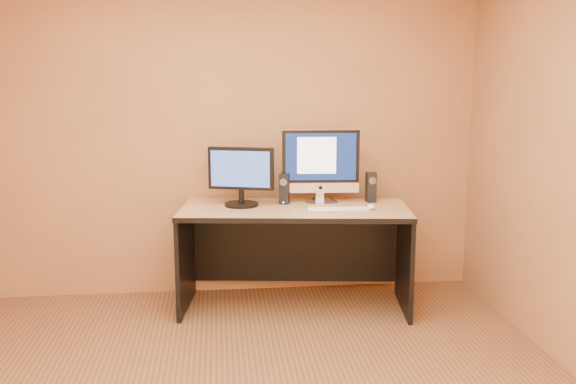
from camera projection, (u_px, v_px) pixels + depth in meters
name	position (u px, v px, depth m)	size (l,w,h in m)	color
walls	(243.00, 175.00, 3.23)	(4.00, 4.00, 2.60)	#A76E43
desk	(295.00, 258.00, 4.93)	(1.72, 0.75, 0.80)	tan
imac	(321.00, 166.00, 4.97)	(0.61, 0.23, 0.59)	silver
second_monitor	(241.00, 177.00, 4.88)	(0.52, 0.26, 0.45)	black
speaker_left	(284.00, 189.00, 4.98)	(0.07, 0.08, 0.24)	black
speaker_right	(371.00, 187.00, 5.05)	(0.07, 0.08, 0.24)	black
keyboard	(338.00, 209.00, 4.75)	(0.46, 0.12, 0.02)	silver
mouse	(371.00, 206.00, 4.81)	(0.06, 0.11, 0.04)	white
cable_a	(333.00, 199.00, 5.15)	(0.01, 0.01, 0.24)	black
cable_b	(311.00, 200.00, 5.13)	(0.01, 0.01, 0.19)	black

